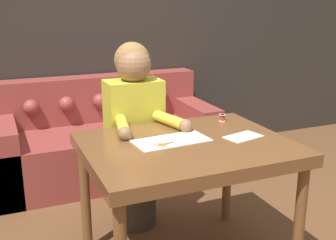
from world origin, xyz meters
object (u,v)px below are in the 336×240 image
at_px(dining_table, 186,157).
at_px(scissors, 167,144).
at_px(couch, 105,141).
at_px(person, 135,135).
at_px(thread_spool, 222,118).

relative_size(dining_table, scissors, 5.33).
bearing_deg(couch, person, -92.26).
bearing_deg(couch, scissors, -91.49).
distance_m(couch, person, 1.02).
bearing_deg(scissors, dining_table, -8.56).
relative_size(couch, person, 1.48).
xyz_separation_m(person, thread_spool, (0.50, -0.27, 0.14)).
bearing_deg(thread_spool, scissors, -151.41).
distance_m(couch, thread_spool, 1.40).
bearing_deg(person, thread_spool, -28.68).
distance_m(person, scissors, 0.56).
bearing_deg(couch, thread_spool, -69.45).
distance_m(person, thread_spool, 0.59).
height_order(dining_table, couch, couch).
bearing_deg(thread_spool, dining_table, -143.32).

